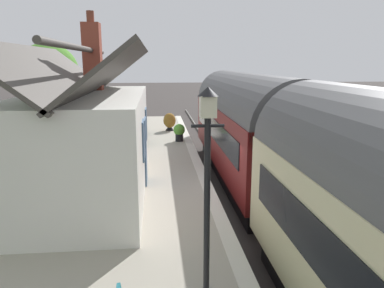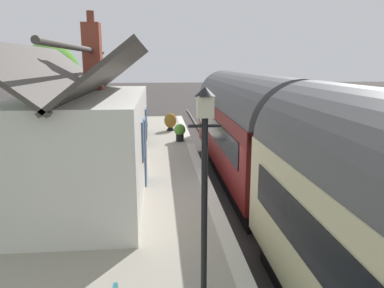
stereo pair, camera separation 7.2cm
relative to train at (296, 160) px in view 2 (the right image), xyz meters
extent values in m
plane|color=#383330|center=(1.58, 0.90, -2.22)|extent=(160.00, 160.00, 0.00)
cube|color=#A39B8C|center=(1.58, 4.88, -1.77)|extent=(32.00, 5.97, 0.90)
cube|color=beige|center=(1.58, 2.08, -1.31)|extent=(32.00, 0.36, 0.02)
cube|color=gray|center=(1.58, -0.72, -2.15)|extent=(52.00, 0.08, 0.14)
cube|color=gray|center=(1.58, 0.72, -2.15)|extent=(52.00, 0.08, 0.14)
cube|color=black|center=(5.41, 0.00, -1.87)|extent=(10.12, 2.29, 0.70)
cube|color=maroon|center=(5.41, 0.00, -0.37)|extent=(11.00, 2.70, 2.30)
cylinder|color=#515154|center=(5.41, 0.00, 0.78)|extent=(11.00, 2.65, 2.65)
cube|color=black|center=(5.41, 1.36, -0.08)|extent=(9.35, 0.03, 0.80)
cylinder|color=black|center=(8.71, 0.00, -1.87)|extent=(0.70, 2.16, 0.70)
cylinder|color=black|center=(2.11, 0.00, -1.87)|extent=(0.70, 2.16, 0.70)
cube|color=black|center=(10.93, 0.00, 0.03)|extent=(0.04, 2.16, 0.90)
cylinder|color=#F2EDCC|center=(10.95, 0.00, -0.95)|extent=(0.06, 0.24, 0.24)
cube|color=red|center=(10.99, 0.00, -1.40)|extent=(0.16, 2.56, 0.24)
cylinder|color=black|center=(-2.66, 0.00, -1.87)|extent=(0.70, 2.16, 0.70)
cube|color=white|center=(1.83, 5.66, 0.14)|extent=(7.34, 3.29, 2.92)
cube|color=#47423D|center=(1.83, 4.84, 2.24)|extent=(7.84, 1.90, 1.50)
cube|color=#47423D|center=(1.83, 6.49, 2.24)|extent=(7.84, 1.90, 1.50)
cylinder|color=#47423D|center=(1.83, 5.66, 2.88)|extent=(7.84, 0.16, 0.16)
cube|color=brown|center=(3.59, 5.66, 2.67)|extent=(0.56, 0.56, 2.14)
cylinder|color=brown|center=(3.59, 5.66, 3.92)|extent=(0.24, 0.24, 0.36)
cube|color=slate|center=(2.51, 4.00, -0.27)|extent=(0.90, 0.06, 2.10)
cube|color=slate|center=(1.11, 4.00, 0.38)|extent=(0.80, 0.05, 1.10)
cube|color=slate|center=(3.91, 4.00, 0.38)|extent=(0.80, 0.05, 1.10)
cube|color=#26727F|center=(10.97, 4.41, -0.87)|extent=(1.41, 0.45, 0.06)
cube|color=#26727F|center=(10.98, 4.23, -0.64)|extent=(1.40, 0.16, 0.40)
cube|color=black|center=(10.41, 4.38, -1.10)|extent=(0.07, 0.36, 0.44)
cube|color=black|center=(11.53, 4.43, -1.10)|extent=(0.07, 0.36, 0.44)
cube|color=#26727F|center=(8.37, 4.37, -0.87)|extent=(1.42, 0.46, 0.06)
cube|color=#26727F|center=(8.38, 4.19, -0.64)|extent=(1.40, 0.17, 0.40)
cube|color=black|center=(7.81, 4.34, -1.10)|extent=(0.08, 0.36, 0.44)
cube|color=black|center=(8.93, 4.40, -1.10)|extent=(0.08, 0.36, 0.44)
cone|color=black|center=(11.80, 2.90, -1.15)|extent=(0.49, 0.49, 0.34)
cylinder|color=black|center=(11.80, 2.90, -1.29)|extent=(0.27, 0.27, 0.06)
ellipsoid|color=olive|center=(11.80, 2.90, -0.73)|extent=(0.70, 0.70, 0.84)
cone|color=teal|center=(9.27, 5.23, -1.12)|extent=(0.47, 0.47, 0.39)
cylinder|color=teal|center=(9.27, 5.23, -1.29)|extent=(0.26, 0.26, 0.06)
ellipsoid|color=#2D7233|center=(9.27, 5.23, -0.69)|extent=(0.67, 0.67, 0.64)
cone|color=#E35265|center=(9.27, 5.23, -0.46)|extent=(0.12, 0.12, 0.27)
cylinder|color=black|center=(8.80, 2.53, -1.13)|extent=(0.38, 0.38, 0.38)
ellipsoid|color=#4C8C2D|center=(8.80, 2.53, -0.74)|extent=(0.56, 0.56, 0.57)
cylinder|color=black|center=(-3.59, 2.86, 0.20)|extent=(0.10, 0.10, 3.03)
cylinder|color=black|center=(-3.59, 2.86, 1.57)|extent=(0.05, 0.50, 0.05)
cube|color=beige|center=(-3.59, 2.86, 1.86)|extent=(0.24, 0.24, 0.32)
cone|color=black|center=(-3.59, 2.86, 2.08)|extent=(0.32, 0.32, 0.14)
cylinder|color=#4C3828|center=(14.46, 10.15, -0.75)|extent=(0.31, 0.31, 2.95)
ellipsoid|color=#4C8C2D|center=(14.46, 10.15, 1.94)|extent=(3.59, 3.61, 3.48)
camera|label=1|loc=(-8.90, 3.61, 2.48)|focal=34.15mm
camera|label=2|loc=(-8.91, 3.53, 2.48)|focal=34.15mm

